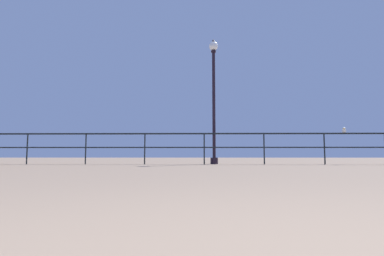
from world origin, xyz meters
The scene contains 3 objects.
pier_railing centered at (0.00, 9.76, 0.78)m, with size 20.14×0.05×1.06m.
lamppost_center centered at (0.35, 10.02, 2.59)m, with size 0.32×0.32×4.44m.
seagull_on_rail centered at (4.69, 9.74, 1.14)m, with size 0.23×0.37×0.18m.
Camera 1 is at (-0.22, -0.25, 0.34)m, focal length 27.76 mm.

